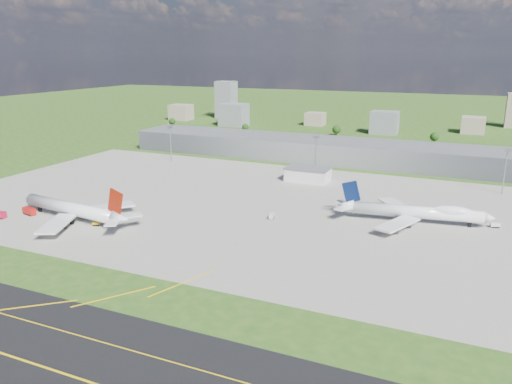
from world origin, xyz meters
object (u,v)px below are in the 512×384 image
at_px(airliner_blue_quad, 417,212).
at_px(tug_yellow, 96,224).
at_px(van_white_near, 272,216).
at_px(van_white_far, 495,225).
at_px(fire_truck, 29,211).
at_px(airliner_red_twin, 74,210).

bearing_deg(airliner_blue_quad, tug_yellow, -162.92).
bearing_deg(van_white_near, van_white_far, -85.40).
relative_size(tug_yellow, van_white_far, 0.85).
bearing_deg(van_white_far, tug_yellow, -176.80).
bearing_deg(fire_truck, airliner_red_twin, 18.16).
height_order(airliner_blue_quad, tug_yellow, airliner_blue_quad).
distance_m(airliner_blue_quad, tug_yellow, 149.29).
xyz_separation_m(airliner_red_twin, airliner_blue_quad, (149.09, 62.24, -0.12)).
distance_m(tug_yellow, van_white_far, 183.21).
bearing_deg(airliner_blue_quad, fire_truck, -168.19).
distance_m(van_white_near, van_white_far, 102.51).
distance_m(airliner_blue_quad, fire_truck, 187.48).
bearing_deg(airliner_red_twin, van_white_near, -147.46).
bearing_deg(airliner_blue_quad, airliner_red_twin, -165.73).
height_order(airliner_blue_quad, van_white_near, airliner_blue_quad).
bearing_deg(van_white_far, airliner_blue_quad, 172.41).
distance_m(airliner_red_twin, tug_yellow, 15.14).
xyz_separation_m(fire_truck, tug_yellow, (41.20, 0.55, -0.84)).
bearing_deg(airliner_red_twin, fire_truck, 12.49).
xyz_separation_m(airliner_red_twin, van_white_near, (84.85, 40.15, -4.05)).
relative_size(airliner_red_twin, tug_yellow, 18.55).
distance_m(airliner_red_twin, fire_truck, 27.18).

